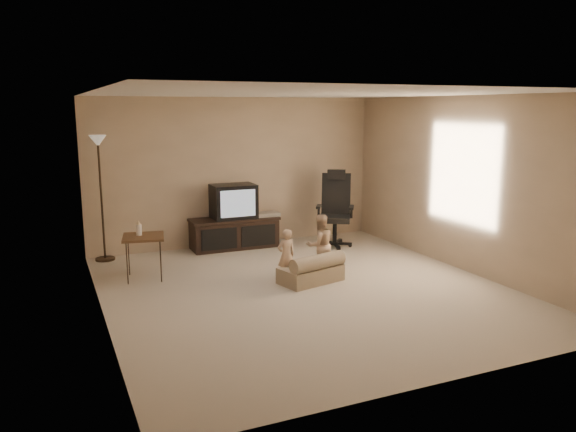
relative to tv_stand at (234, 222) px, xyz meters
name	(u,v)px	position (x,y,z in m)	size (l,w,h in m)	color
floor	(305,290)	(0.13, -2.49, -0.45)	(5.50, 5.50, 0.00)	#B2A58D
room_shell	(306,174)	(0.13, -2.49, 1.07)	(5.50, 5.50, 5.50)	silver
tv_stand	(234,222)	(0.00, 0.00, 0.00)	(1.51, 0.57, 1.08)	black
office_chair	(335,219)	(1.62, -0.55, 0.02)	(0.82, 0.82, 1.29)	black
side_table	(143,237)	(-1.69, -1.16, 0.14)	(0.64, 0.64, 0.82)	brown
floor_lamp	(100,170)	(-2.10, 0.06, 0.96)	(0.30, 0.30, 1.93)	black
child_sofa	(313,271)	(0.35, -2.26, -0.28)	(0.93, 0.66, 0.41)	tan
toddler_left	(286,255)	(0.05, -2.06, -0.08)	(0.27, 0.19, 0.73)	#D3AA84
toddler_right	(320,245)	(0.61, -1.98, -0.01)	(0.42, 0.23, 0.87)	#D3AA84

